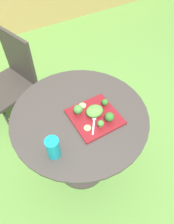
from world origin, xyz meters
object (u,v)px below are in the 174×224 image
object	(u,v)px
salad_plate	(95,117)
fork	(94,122)
drinking_glass	(53,148)
patio_chair	(12,75)

from	to	relation	value
salad_plate	fork	bearing A→B (deg)	-127.46
salad_plate	drinking_glass	xyz separation A→B (m)	(-0.33, -0.10, 0.05)
drinking_glass	fork	distance (m)	0.31
patio_chair	drinking_glass	bearing A→B (deg)	-91.77
drinking_glass	fork	xyz separation A→B (m)	(0.30, 0.07, -0.04)
patio_chair	drinking_glass	xyz separation A→B (m)	(-0.03, -1.06, 0.29)
salad_plate	fork	distance (m)	0.05
salad_plate	patio_chair	bearing A→B (deg)	107.20
patio_chair	salad_plate	size ratio (longest dim) A/B	3.09
salad_plate	fork	size ratio (longest dim) A/B	2.18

